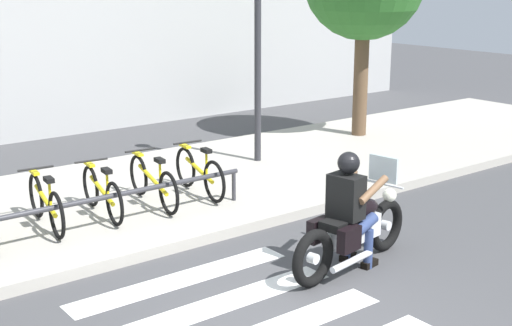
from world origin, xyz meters
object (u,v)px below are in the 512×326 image
object	(u,v)px
bike_rack	(92,202)
rider	(350,202)
bicycle_4	(153,182)
bicycle_5	(199,172)
bicycle_2	(46,203)
street_lamp	(258,36)
bicycle_3	(102,192)
motorcycle	(353,230)

from	to	relation	value
bike_rack	rider	bearing A→B (deg)	-51.89
bicycle_4	bicycle_5	world-z (taller)	bicycle_5
bicycle_2	bicycle_4	xyz separation A→B (m)	(1.62, 0.00, 0.00)
street_lamp	rider	bearing A→B (deg)	-114.38
bicycle_3	bicycle_4	xyz separation A→B (m)	(0.81, 0.00, 0.01)
bicycle_3	rider	bearing A→B (deg)	-62.51
bicycle_5	bicycle_2	bearing A→B (deg)	179.99
bike_rack	street_lamp	bearing A→B (deg)	22.45
motorcycle	bicycle_4	size ratio (longest dim) A/B	1.26
bicycle_2	bike_rack	distance (m)	0.69
bicycle_2	street_lamp	size ratio (longest dim) A/B	0.41
street_lamp	bicycle_4	bearing A→B (deg)	-158.49
rider	motorcycle	bearing A→B (deg)	7.05
bicycle_2	street_lamp	bearing A→B (deg)	14.01
rider	bicycle_5	bearing A→B (deg)	90.70
bike_rack	bicycle_2	bearing A→B (deg)	126.06
rider	bicycle_2	distance (m)	4.04
rider	bicycle_3	world-z (taller)	rider
bike_rack	street_lamp	distance (m)	4.69
motorcycle	bike_rack	world-z (taller)	motorcycle
bicycle_4	bicycle_2	bearing A→B (deg)	-179.99
rider	bicycle_4	world-z (taller)	rider
street_lamp	bicycle_5	bearing A→B (deg)	-150.95
motorcycle	street_lamp	distance (m)	5.04
motorcycle	bicycle_4	distance (m)	3.30
bicycle_4	street_lamp	xyz separation A→B (m)	(2.79, 1.10, 1.89)
bicycle_3	bicycle_5	size ratio (longest dim) A/B	0.98
rider	bike_rack	world-z (taller)	rider
rider	bicycle_5	world-z (taller)	rider
bicycle_4	bike_rack	size ratio (longest dim) A/B	0.37
bicycle_2	motorcycle	bearing A→B (deg)	-51.32
bicycle_2	bicycle_3	size ratio (longest dim) A/B	1.02
motorcycle	rider	size ratio (longest dim) A/B	1.47
bicycle_5	bicycle_4	bearing A→B (deg)	179.95
bicycle_2	bike_rack	size ratio (longest dim) A/B	0.34
rider	bike_rack	distance (m)	3.35
bicycle_2	bicycle_4	world-z (taller)	bicycle_4
motorcycle	rider	bearing A→B (deg)	-172.95
bicycle_2	bicycle_3	world-z (taller)	bicycle_2
bike_rack	bicycle_5	bearing A→B (deg)	15.33
bicycle_4	bicycle_3	bearing A→B (deg)	-180.00
bike_rack	bicycle_4	bearing A→B (deg)	24.58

